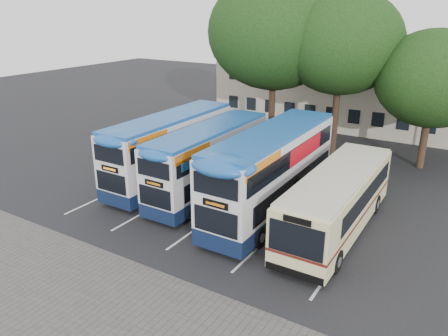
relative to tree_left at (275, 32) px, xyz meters
name	(u,v)px	position (x,y,z in m)	size (l,w,h in m)	color
ground	(242,269)	(6.88, -16.83, -8.76)	(120.00, 120.00, 0.00)	black
paving_strip	(125,319)	(4.88, -21.83, -8.75)	(40.00, 6.00, 0.01)	#595654
bay_lines	(228,206)	(3.13, -11.83, -8.75)	(14.12, 11.00, 0.01)	silver
depot_building	(391,95)	(6.88, 10.16, -5.60)	(32.40, 8.40, 6.20)	#C1B19B
tree_left	(275,32)	(0.00, 0.00, 0.00)	(10.00, 10.00, 13.02)	black
tree_mid	(342,43)	(4.98, 0.49, -0.59)	(8.53, 8.53, 11.81)	black
tree_right	(434,79)	(11.20, 0.70, -2.63)	(7.50, 7.50, 9.33)	black
bus_dd_left	(171,146)	(-1.85, -10.45, -6.38)	(2.51, 10.36, 4.32)	#101C3B
bus_dd_mid	(210,158)	(1.28, -10.82, -6.49)	(2.40, 9.89, 4.12)	#101C3B
bus_dd_right	(272,168)	(5.46, -11.18, -6.23)	(2.67, 11.02, 4.59)	#101C3B
bus_single	(338,198)	(9.13, -11.32, -6.99)	(2.66, 10.47, 3.12)	beige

